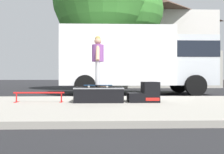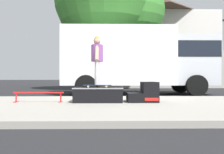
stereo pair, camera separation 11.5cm
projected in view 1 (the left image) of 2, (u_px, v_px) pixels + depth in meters
ground_plane at (123, 98)px, 9.29m from camera, size 140.00×140.00×0.00m
sidewalk_slab at (133, 106)px, 6.29m from camera, size 50.00×5.00×0.12m
skate_box at (99, 94)px, 6.77m from camera, size 1.33×0.84×0.40m
kicker_ramp at (145, 93)px, 6.81m from camera, size 0.82×0.77×0.55m
grind_rail at (39, 95)px, 6.65m from camera, size 1.37×0.28×0.28m
skateboard at (98, 85)px, 6.80m from camera, size 0.80×0.27×0.07m
skater_kid at (98, 56)px, 6.80m from camera, size 0.33×0.70×1.36m
box_truck at (138, 58)px, 11.52m from camera, size 6.91×2.63×3.05m
street_tree_main at (109, 1)px, 15.26m from camera, size 6.86×6.24×8.86m
house_behind at (152, 40)px, 22.30m from camera, size 9.54×8.23×8.40m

